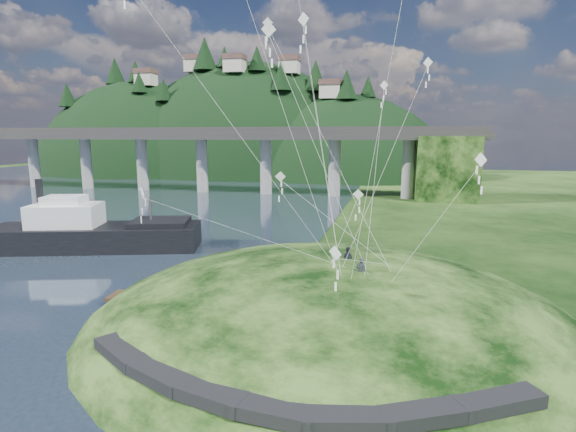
# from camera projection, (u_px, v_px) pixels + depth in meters

# --- Properties ---
(ground) EXTENTS (320.00, 320.00, 0.00)m
(ground) POSITION_uv_depth(u_px,v_px,m) (212.00, 327.00, 31.18)
(ground) COLOR black
(ground) RESTS_ON ground
(grass_hill) EXTENTS (36.00, 32.00, 13.00)m
(grass_hill) POSITION_uv_depth(u_px,v_px,m) (330.00, 347.00, 31.52)
(grass_hill) COLOR black
(grass_hill) RESTS_ON ground
(footpath) EXTENTS (22.29, 5.84, 0.83)m
(footpath) POSITION_uv_depth(u_px,v_px,m) (281.00, 390.00, 19.77)
(footpath) COLOR black
(footpath) RESTS_ON ground
(bridge) EXTENTS (160.00, 11.00, 15.00)m
(bridge) POSITION_uv_depth(u_px,v_px,m) (224.00, 151.00, 102.59)
(bridge) COLOR #2D2B2B
(bridge) RESTS_ON ground
(far_ridge) EXTENTS (153.00, 70.00, 94.50)m
(far_ridge) POSITION_uv_depth(u_px,v_px,m) (234.00, 194.00, 159.42)
(far_ridge) COLOR black
(far_ridge) RESTS_ON ground
(work_barge) EXTENTS (24.45, 13.06, 8.26)m
(work_barge) POSITION_uv_depth(u_px,v_px,m) (92.00, 232.00, 52.29)
(work_barge) COLOR black
(work_barge) RESTS_ON ground
(wooden_dock) EXTENTS (13.71, 3.58, 0.97)m
(wooden_dock) POSITION_uv_depth(u_px,v_px,m) (192.00, 300.00, 35.29)
(wooden_dock) COLOR #322314
(wooden_dock) RESTS_ON ground
(kite_flyers) EXTENTS (1.91, 3.16, 1.72)m
(kite_flyers) POSITION_uv_depth(u_px,v_px,m) (352.00, 250.00, 29.22)
(kite_flyers) COLOR #242930
(kite_flyers) RESTS_ON ground
(kite_swarm) EXTENTS (19.44, 15.67, 20.93)m
(kite_swarm) POSITION_uv_depth(u_px,v_px,m) (300.00, 69.00, 26.73)
(kite_swarm) COLOR white
(kite_swarm) RESTS_ON ground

